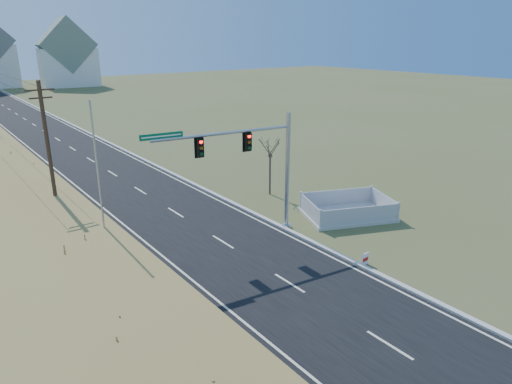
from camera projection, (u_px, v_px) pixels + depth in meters
name	position (u px, v px, depth m)	size (l,w,h in m)	color
ground	(264.00, 269.00, 24.04)	(260.00, 260.00, 0.00)	#4C5529
road	(37.00, 127.00, 61.81)	(8.00, 180.00, 0.06)	black
curb	(69.00, 123.00, 64.16)	(0.30, 180.00, 0.18)	#B2AFA8
utility_pole_near	(48.00, 147.00, 30.16)	(1.80, 0.26, 9.00)	#422D1E
condo_ne	(68.00, 58.00, 111.84)	(14.12, 10.51, 16.52)	silver
traffic_signal_mast	(261.00, 163.00, 26.92)	(9.21, 1.53, 7.39)	#9EA0A5
fence_enclosure	(347.00, 212.00, 31.02)	(6.81, 5.83, 1.31)	#B7B5AD
open_sign	(365.00, 259.00, 24.27)	(0.55, 0.08, 0.68)	white
flagpole	(100.00, 192.00, 25.35)	(0.38, 0.38, 8.51)	#B7B5AD
bare_tree	(270.00, 146.00, 34.27)	(1.78, 1.78, 4.72)	#4C3F33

